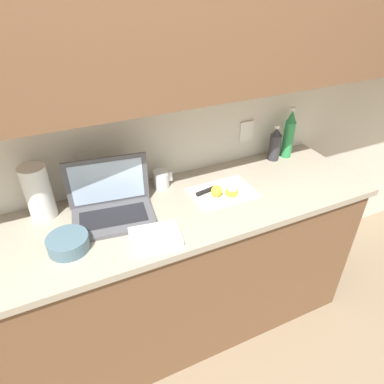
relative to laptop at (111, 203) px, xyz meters
name	(u,v)px	position (x,y,z in m)	size (l,w,h in m)	color
ground_plane	(172,327)	(0.24, -0.08, -0.99)	(12.00, 12.00, 0.00)	#847056
wall_back	(140,65)	(0.24, 0.15, 0.57)	(5.20, 0.38, 2.60)	silver
counter_unit	(166,276)	(0.22, -0.08, -0.52)	(2.20, 0.61, 0.92)	brown
laptop	(111,203)	(0.00, 0.00, 0.00)	(0.41, 0.30, 0.27)	#515156
cutting_board	(222,192)	(0.56, -0.06, -0.06)	(0.33, 0.22, 0.01)	silver
knife	(211,189)	(0.52, -0.03, -0.05)	(0.29, 0.08, 0.02)	silver
lemon_half_cut	(232,191)	(0.60, -0.10, -0.04)	(0.06, 0.06, 0.03)	yellow
lemon_whole_beside	(217,191)	(0.52, -0.09, -0.03)	(0.06, 0.06, 0.06)	yellow
bottle_green_soda	(275,144)	(1.03, 0.13, 0.04)	(0.07, 0.07, 0.22)	#333338
bottle_oil_tall	(289,135)	(1.12, 0.13, 0.08)	(0.06, 0.06, 0.31)	#2D934C
measuring_cup	(161,179)	(0.30, 0.13, -0.02)	(0.10, 0.08, 0.09)	silver
bowl_white	(68,243)	(-0.22, -0.16, -0.03)	(0.17, 0.17, 0.06)	slate
paper_towel_roll	(38,192)	(-0.30, 0.12, 0.07)	(0.12, 0.12, 0.26)	white
dish_towel	(155,237)	(0.13, -0.25, -0.05)	(0.22, 0.16, 0.02)	white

